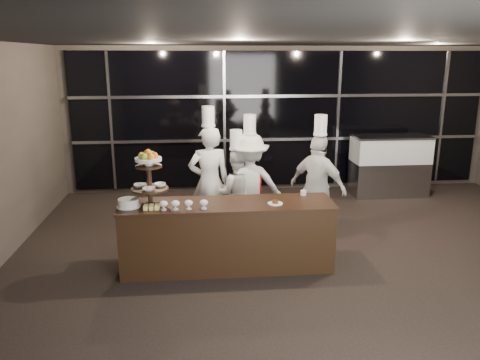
{
  "coord_description": "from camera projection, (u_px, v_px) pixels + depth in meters",
  "views": [
    {
      "loc": [
        -1.78,
        -4.72,
        2.81
      ],
      "look_at": [
        -1.2,
        1.47,
        1.15
      ],
      "focal_mm": 35.0,
      "sensor_mm": 36.0,
      "label": 1
    }
  ],
  "objects": [
    {
      "name": "room",
      "position": [
        363.0,
        181.0,
        5.04
      ],
      "size": [
        10.0,
        10.0,
        10.0
      ],
      "color": "black",
      "rests_on": "ground"
    },
    {
      "name": "window_wall",
      "position": [
        282.0,
        120.0,
        9.78
      ],
      "size": [
        8.6,
        0.1,
        2.8
      ],
      "color": "black",
      "rests_on": "ground"
    },
    {
      "name": "buffet_counter",
      "position": [
        227.0,
        235.0,
        6.3
      ],
      "size": [
        2.84,
        0.74,
        0.92
      ],
      "color": "black",
      "rests_on": "ground"
    },
    {
      "name": "display_stand",
      "position": [
        149.0,
        174.0,
        5.99
      ],
      "size": [
        0.48,
        0.48,
        0.74
      ],
      "color": "black",
      "rests_on": "buffet_counter"
    },
    {
      "name": "compotes",
      "position": [
        183.0,
        203.0,
        5.9
      ],
      "size": [
        0.62,
        0.11,
        0.12
      ],
      "color": "silver",
      "rests_on": "buffet_counter"
    },
    {
      "name": "layer_cake",
      "position": [
        128.0,
        203.0,
        6.01
      ],
      "size": [
        0.3,
        0.3,
        0.11
      ],
      "color": "white",
      "rests_on": "buffet_counter"
    },
    {
      "name": "pastry_squares",
      "position": [
        151.0,
        207.0,
        5.93
      ],
      "size": [
        0.19,
        0.13,
        0.05
      ],
      "color": "#FFE57C",
      "rests_on": "buffet_counter"
    },
    {
      "name": "small_plate",
      "position": [
        275.0,
        203.0,
        6.14
      ],
      "size": [
        0.2,
        0.2,
        0.05
      ],
      "color": "white",
      "rests_on": "buffet_counter"
    },
    {
      "name": "chef_cup",
      "position": [
        303.0,
        193.0,
        6.51
      ],
      "size": [
        0.08,
        0.08,
        0.07
      ],
      "primitive_type": "cylinder",
      "color": "white",
      "rests_on": "buffet_counter"
    },
    {
      "name": "display_case",
      "position": [
        390.0,
        162.0,
        9.58
      ],
      "size": [
        1.54,
        0.67,
        1.24
      ],
      "color": "#A5A5AA",
      "rests_on": "ground"
    },
    {
      "name": "chef_a",
      "position": [
        209.0,
        181.0,
        7.28
      ],
      "size": [
        0.7,
        0.51,
        2.08
      ],
      "color": "white",
      "rests_on": "ground"
    },
    {
      "name": "chef_b",
      "position": [
        236.0,
        192.0,
        7.36
      ],
      "size": [
        0.72,
        0.57,
        1.72
      ],
      "color": "silver",
      "rests_on": "ground"
    },
    {
      "name": "chef_c",
      "position": [
        249.0,
        185.0,
        7.36
      ],
      "size": [
        1.09,
        0.67,
        1.95
      ],
      "color": "silver",
      "rests_on": "ground"
    },
    {
      "name": "chef_d",
      "position": [
        318.0,
        187.0,
        7.23
      ],
      "size": [
        0.97,
        0.98,
        1.96
      ],
      "color": "silver",
      "rests_on": "ground"
    }
  ]
}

